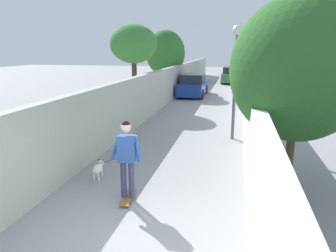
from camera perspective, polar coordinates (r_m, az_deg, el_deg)
ground_plane at (r=18.82m, az=6.54°, el=3.75°), size 80.00×80.00×0.00m
wall_left at (r=17.12m, az=-2.01°, el=6.43°), size 48.00×0.30×2.13m
fence_right at (r=16.59m, az=14.04°, el=5.74°), size 48.00×0.30×2.11m
tree_right_near at (r=7.55m, az=22.55°, el=9.48°), size 2.98×2.98×4.46m
tree_left_mid at (r=24.05m, az=-0.47°, el=13.07°), size 2.91×2.91×4.63m
tree_left_far at (r=18.39m, az=-6.27°, el=14.52°), size 2.67×2.67×4.63m
lamp_post at (r=11.58m, az=12.26°, el=11.26°), size 0.36×0.36×4.09m
skateboard at (r=7.22m, az=-7.24°, el=-12.79°), size 0.81×0.27×0.08m
person_skateboarder at (r=6.82m, az=-7.51°, el=-4.99°), size 0.25×0.71×1.74m
dog at (r=8.43m, az=-12.54°, el=-7.45°), size 1.35×1.32×1.06m
car_near at (r=22.58m, az=4.56°, el=7.33°), size 4.28×1.80×1.54m
car_far at (r=31.59m, az=11.36°, el=8.98°), size 3.81×1.80×1.54m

